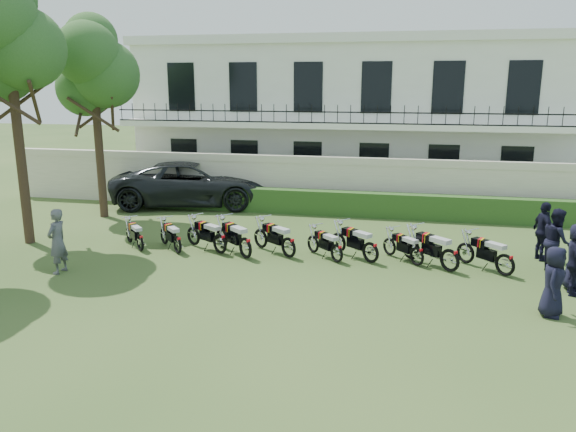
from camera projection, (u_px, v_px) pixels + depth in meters
name	position (u px, v px, depth m)	size (l,w,h in m)	color
ground	(297.00, 271.00, 16.26)	(100.00, 100.00, 0.00)	#2D481D
perimeter_wall	(334.00, 184.00, 23.59)	(30.00, 0.35, 2.30)	beige
hedge	(356.00, 204.00, 22.78)	(18.00, 0.60, 1.00)	#274E1B
building	(350.00, 114.00, 28.66)	(20.40, 9.60, 7.40)	white
tree_west_mid	(8.00, 38.00, 17.58)	(3.40, 3.20, 8.82)	#473323
tree_west_near	(94.00, 67.00, 21.46)	(3.40, 3.20, 7.90)	#473323
motorcycle_0	(140.00, 239.00, 18.03)	(1.26, 1.29, 0.94)	black
motorcycle_1	(177.00, 240.00, 17.75)	(1.31, 1.36, 0.98)	black
motorcycle_2	(220.00, 239.00, 17.72)	(1.76, 1.12, 1.09)	black
motorcycle_3	(245.00, 243.00, 17.22)	(1.65, 1.47, 1.15)	black
motorcycle_4	(289.00, 243.00, 17.31)	(1.69, 1.29, 1.11)	black
motorcycle_5	(337.00, 249.00, 16.88)	(1.33, 1.30, 0.97)	black
motorcycle_6	(371.00, 247.00, 16.81)	(1.64, 1.34, 1.10)	black
motorcycle_7	(417.00, 252.00, 16.59)	(1.28, 1.32, 0.96)	black
motorcycle_8	(450.00, 255.00, 16.01)	(1.65, 1.48, 1.16)	black
motorcycle_9	(506.00, 260.00, 15.69)	(1.51, 1.45, 1.09)	black
suv	(194.00, 183.00, 24.74)	(3.22, 6.98, 1.94)	black
inspector	(57.00, 241.00, 15.91)	(0.68, 0.45, 1.88)	#5E5D63
officer_0	(553.00, 282.00, 12.98)	(0.82, 0.54, 1.68)	black
officer_2	(575.00, 263.00, 14.25)	(1.00, 0.42, 1.71)	black
officer_3	(576.00, 257.00, 14.66)	(0.87, 0.57, 1.78)	black
officer_4	(556.00, 241.00, 16.00)	(0.91, 0.71, 1.87)	black
officer_5	(543.00, 231.00, 17.05)	(1.07, 0.45, 1.82)	black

